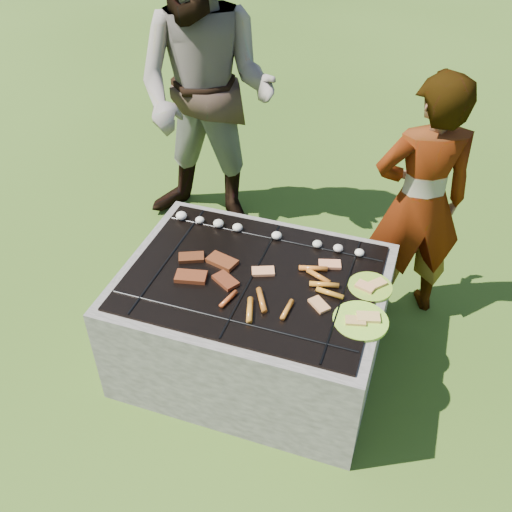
{
  "coord_description": "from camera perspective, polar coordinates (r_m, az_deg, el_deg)",
  "views": [
    {
      "loc": [
        0.7,
        -2.0,
        2.45
      ],
      "look_at": [
        0.0,
        0.05,
        0.7
      ],
      "focal_mm": 40.0,
      "sensor_mm": 36.0,
      "label": 1
    }
  ],
  "objects": [
    {
      "name": "sausages",
      "position": [
        2.7,
        3.39,
        -3.63
      ],
      "size": [
        0.53,
        0.49,
        0.03
      ],
      "color": "orange",
      "rests_on": "fire_pit"
    },
    {
      "name": "mushrooms",
      "position": [
        3.06,
        -0.13,
        2.52
      ],
      "size": [
        1.06,
        0.06,
        0.04
      ],
      "color": "white",
      "rests_on": "fire_pit"
    },
    {
      "name": "bystander",
      "position": [
        3.76,
        -5.02,
        15.9
      ],
      "size": [
        0.98,
        0.77,
        1.97
      ],
      "primitive_type": "imported",
      "rotation": [
        0.0,
        0.0,
        -0.03
      ],
      "color": "gray",
      "rests_on": "ground"
    },
    {
      "name": "cook",
      "position": [
        3.21,
        16.03,
        5.07
      ],
      "size": [
        0.63,
        0.53,
        1.48
      ],
      "primitive_type": "imported",
      "rotation": [
        0.0,
        0.0,
        3.53
      ],
      "color": "gray",
      "rests_on": "ground"
    },
    {
      "name": "fire_pit",
      "position": [
        3.03,
        -0.31,
        -6.72
      ],
      "size": [
        1.3,
        1.0,
        0.62
      ],
      "color": "gray",
      "rests_on": "ground"
    },
    {
      "name": "bread_on_grate",
      "position": [
        2.79,
        4.69,
        -2.17
      ],
      "size": [
        0.44,
        0.4,
        0.01
      ],
      "color": "tan",
      "rests_on": "fire_pit"
    },
    {
      "name": "lawn",
      "position": [
        3.24,
        -0.29,
        -10.2
      ],
      "size": [
        60.0,
        60.0,
        0.0
      ],
      "primitive_type": "plane",
      "color": "#284711",
      "rests_on": "ground"
    },
    {
      "name": "plate_near",
      "position": [
        2.63,
        10.45,
        -6.37
      ],
      "size": [
        0.29,
        0.29,
        0.03
      ],
      "color": "#D1F139",
      "rests_on": "fire_pit"
    },
    {
      "name": "plate_far",
      "position": [
        2.8,
        11.34,
        -3.02
      ],
      "size": [
        0.24,
        0.24,
        0.03
      ],
      "color": "gold",
      "rests_on": "fire_pit"
    },
    {
      "name": "pork_slabs",
      "position": [
        2.84,
        -4.88,
        -1.29
      ],
      "size": [
        0.38,
        0.28,
        0.02
      ],
      "color": "brown",
      "rests_on": "fire_pit"
    }
  ]
}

